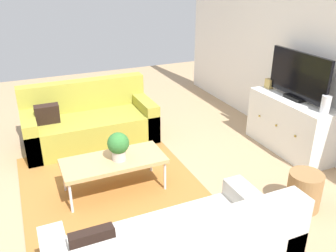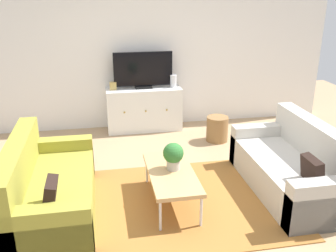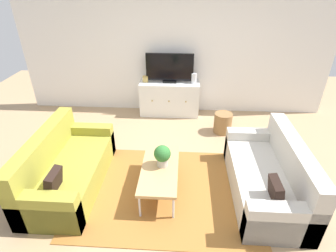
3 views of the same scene
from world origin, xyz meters
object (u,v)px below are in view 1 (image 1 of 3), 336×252
object	(u,v)px
couch_left_side	(89,123)
glass_vase	(326,104)
mantel_clock	(269,84)
potted_plant	(118,145)
coffee_table	(114,162)
wicker_basket	(304,191)
tv_console	(290,125)
flat_screen_tv	(298,76)

from	to	relation	value
couch_left_side	glass_vase	distance (m)	3.07
mantel_clock	potted_plant	bearing A→B (deg)	-77.07
coffee_table	potted_plant	world-z (taller)	potted_plant
potted_plant	coffee_table	bearing A→B (deg)	-121.00
couch_left_side	coffee_table	bearing A→B (deg)	-0.94
potted_plant	wicker_basket	bearing A→B (deg)	57.41
glass_vase	mantel_clock	distance (m)	1.01
tv_console	mantel_clock	size ratio (longest dim) A/B	9.57
flat_screen_tv	mantel_clock	bearing A→B (deg)	-177.72
potted_plant	mantel_clock	xyz separation A→B (m)	(-0.54, 2.34, 0.22)
couch_left_side	wicker_basket	xyz separation A→B (m)	(2.43, 1.65, -0.08)
couch_left_side	coffee_table	world-z (taller)	couch_left_side
coffee_table	tv_console	distance (m)	2.40
coffee_table	potted_plant	distance (m)	0.21
potted_plant	flat_screen_tv	size ratio (longest dim) A/B	0.32
couch_left_side	potted_plant	bearing A→B (deg)	1.34
coffee_table	couch_left_side	bearing A→B (deg)	179.06
tv_console	glass_vase	xyz separation A→B (m)	(0.50, 0.00, 0.46)
mantel_clock	glass_vase	bearing A→B (deg)	0.00
couch_left_side	flat_screen_tv	xyz separation A→B (m)	(1.36, 2.39, 0.75)
coffee_table	wicker_basket	bearing A→B (deg)	57.47
glass_vase	mantel_clock	size ratio (longest dim) A/B	1.59
coffee_table	flat_screen_tv	bearing A→B (deg)	90.06
tv_console	coffee_table	bearing A→B (deg)	-89.94
couch_left_side	tv_console	xyz separation A→B (m)	(1.36, 2.37, 0.09)
potted_plant	glass_vase	distance (m)	2.40
wicker_basket	tv_console	bearing A→B (deg)	145.72
potted_plant	tv_console	bearing A→B (deg)	90.87
couch_left_side	glass_vase	bearing A→B (deg)	51.92
flat_screen_tv	wicker_basket	distance (m)	1.54
coffee_table	wicker_basket	size ratio (longest dim) A/B	2.75
flat_screen_tv	potted_plant	bearing A→B (deg)	-89.14
couch_left_side	mantel_clock	distance (m)	2.58
mantel_clock	wicker_basket	bearing A→B (deg)	-24.87
tv_console	mantel_clock	bearing A→B (deg)	179.99
flat_screen_tv	tv_console	bearing A→B (deg)	-90.00
coffee_table	mantel_clock	world-z (taller)	mantel_clock
mantel_clock	couch_left_side	bearing A→B (deg)	-109.83
coffee_table	glass_vase	distance (m)	2.49
flat_screen_tv	couch_left_side	bearing A→B (deg)	-119.57
coffee_table	mantel_clock	xyz separation A→B (m)	(-0.50, 2.40, 0.42)
potted_plant	glass_vase	world-z (taller)	glass_vase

